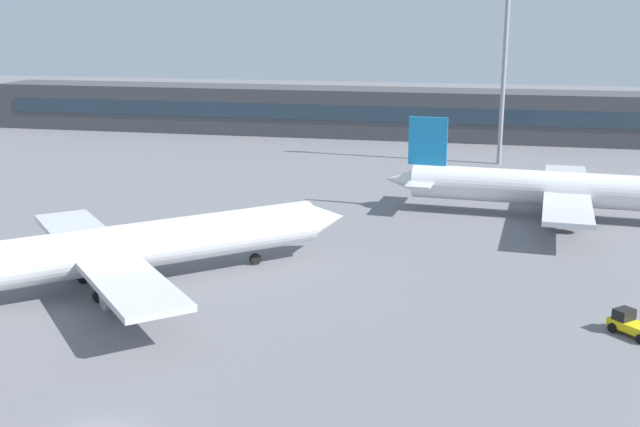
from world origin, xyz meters
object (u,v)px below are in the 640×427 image
airplane_mid (579,190)px  airplane_near (117,249)px  baggage_tug_yellow (631,324)px  floodlight_tower_west (505,57)px

airplane_mid → airplane_near: bearing=-140.8°
airplane_near → airplane_mid: bearing=39.2°
airplane_near → baggage_tug_yellow: (40.84, -1.14, -2.59)m
airplane_mid → baggage_tug_yellow: size_ratio=12.31×
baggage_tug_yellow → floodlight_tower_west: size_ratio=0.13×
baggage_tug_yellow → airplane_mid: bearing=91.2°
airplane_near → baggage_tug_yellow: 40.94m
airplane_mid → floodlight_tower_west: 36.81m
airplane_near → floodlight_tower_west: floodlight_tower_west is taller
baggage_tug_yellow → floodlight_tower_west: 69.53m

